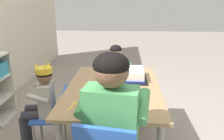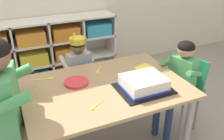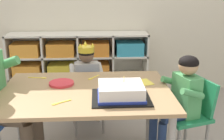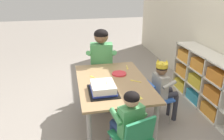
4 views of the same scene
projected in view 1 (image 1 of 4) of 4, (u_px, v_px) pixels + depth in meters
name	position (u px, v px, depth m)	size (l,w,h in m)	color
activity_table	(113.00, 95.00, 1.93)	(1.14, 0.79, 0.62)	#A37F56
classroom_chair_blue	(54.00, 113.00, 2.01)	(0.34, 0.34, 0.58)	blue
child_with_crown	(41.00, 98.00, 1.96)	(0.32, 0.32, 0.82)	#B2ADA3
adult_helper_seated	(114.00, 117.00, 1.32)	(0.45, 0.44, 1.08)	#4C9E5B
classroom_chair_guest_side	(115.00, 80.00, 2.67)	(0.38, 0.38, 0.66)	#238451
guest_at_table_side	(117.00, 72.00, 2.54)	(0.33, 0.33, 0.84)	#4C9E5B
birthday_cake_on_tray	(131.00, 75.00, 2.10)	(0.36, 0.30, 0.13)	black
paper_plate_stack	(98.00, 94.00, 1.74)	(0.17, 0.17, 0.02)	#DB333D
paper_napkin_square	(104.00, 72.00, 2.30)	(0.13, 0.13, 0.00)	#F4DB4C
fork_at_table_front_edge	(86.00, 84.00, 1.97)	(0.09, 0.11, 0.00)	yellow
fork_scattered_mid_table	(73.00, 106.00, 1.57)	(0.14, 0.04, 0.00)	yellow
fork_near_cake_tray	(138.00, 94.00, 1.76)	(0.11, 0.08, 0.00)	yellow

